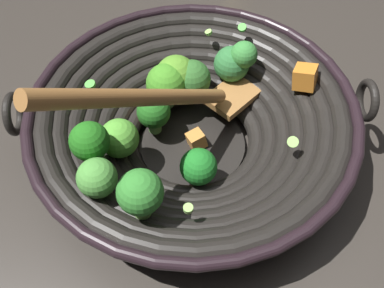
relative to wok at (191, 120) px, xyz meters
name	(u,v)px	position (x,y,z in m)	size (l,w,h in m)	color
ground_plane	(193,147)	(0.00, 0.00, -0.06)	(4.00, 4.00, 0.00)	#332D28
wok	(191,120)	(0.00, 0.00, 0.00)	(0.41, 0.41, 0.24)	black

